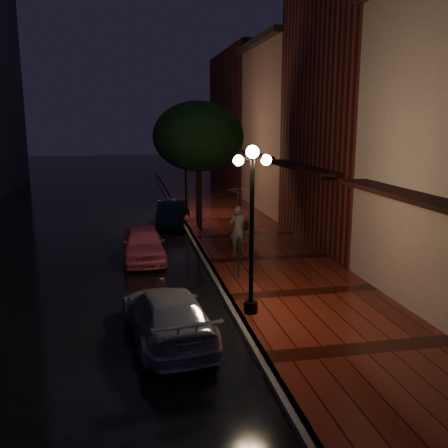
{
  "coord_description": "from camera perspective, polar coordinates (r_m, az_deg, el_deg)",
  "views": [
    {
      "loc": [
        -2.68,
        -16.88,
        5.04
      ],
      "look_at": [
        0.69,
        0.37,
        1.4
      ],
      "focal_mm": 40.0,
      "sensor_mm": 36.0,
      "label": 1
    }
  ],
  "objects": [
    {
      "name": "ground",
      "position": [
        17.82,
        -1.97,
        -4.73
      ],
      "size": [
        120.0,
        120.0,
        0.0
      ],
      "primitive_type": "plane",
      "color": "black",
      "rests_on": "ground"
    },
    {
      "name": "sidewalk",
      "position": [
        18.28,
        5.03,
        -4.11
      ],
      "size": [
        4.5,
        60.0,
        0.15
      ],
      "primitive_type": "cube",
      "color": "#46140C",
      "rests_on": "ground"
    },
    {
      "name": "curb",
      "position": [
        17.8,
        -1.97,
        -4.5
      ],
      "size": [
        0.25,
        60.0,
        0.15
      ],
      "primitive_type": "cube",
      "color": "#595451",
      "rests_on": "ground"
    },
    {
      "name": "storefront_mid",
      "position": [
        21.22,
        16.47,
        12.48
      ],
      "size": [
        5.0,
        8.0,
        11.0
      ],
      "primitive_type": "cube",
      "color": "#511914",
      "rests_on": "ground"
    },
    {
      "name": "storefront_far",
      "position": [
        28.58,
        8.88,
        10.49
      ],
      "size": [
        5.0,
        8.0,
        9.0
      ],
      "primitive_type": "cube",
      "color": "#8C5951",
      "rests_on": "ground"
    },
    {
      "name": "storefront_extra",
      "position": [
        38.13,
        3.71,
        11.62
      ],
      "size": [
        5.0,
        12.0,
        10.0
      ],
      "primitive_type": "cube",
      "color": "#511914",
      "rests_on": "ground"
    },
    {
      "name": "streetlamp_near",
      "position": [
        12.5,
        3.18,
        0.42
      ],
      "size": [
        0.96,
        0.36,
        4.31
      ],
      "color": "black",
      "rests_on": "sidewalk"
    },
    {
      "name": "streetlamp_far",
      "position": [
        26.17,
        -4.4,
        6.32
      ],
      "size": [
        0.96,
        0.36,
        4.31
      ],
      "color": "black",
      "rests_on": "sidewalk"
    },
    {
      "name": "street_tree",
      "position": [
        23.12,
        -2.92,
        9.72
      ],
      "size": [
        4.16,
        4.16,
        5.8
      ],
      "color": "black",
      "rests_on": "sidewalk"
    },
    {
      "name": "pink_car",
      "position": [
        18.52,
        -9.22,
        -2.2
      ],
      "size": [
        1.56,
        3.77,
        1.28
      ],
      "primitive_type": "imported",
      "rotation": [
        0.0,
        0.0,
        0.01
      ],
      "color": "#E45E77",
      "rests_on": "ground"
    },
    {
      "name": "navy_car",
      "position": [
        24.64,
        -6.05,
        1.31
      ],
      "size": [
        1.76,
        3.9,
        1.24
      ],
      "primitive_type": "imported",
      "rotation": [
        0.0,
        0.0,
        -0.12
      ],
      "color": "black",
      "rests_on": "ground"
    },
    {
      "name": "silver_car",
      "position": [
        11.89,
        -6.48,
        -10.25
      ],
      "size": [
        2.24,
        4.4,
        1.22
      ],
      "primitive_type": "imported",
      "rotation": [
        0.0,
        0.0,
        3.27
      ],
      "color": "#9F9EA6",
      "rests_on": "ground"
    },
    {
      "name": "woman_with_umbrella",
      "position": [
        18.79,
        1.63,
        1.69
      ],
      "size": [
        1.02,
        1.04,
        2.46
      ],
      "rotation": [
        0.0,
        0.0,
        3.23
      ],
      "color": "white",
      "rests_on": "sidewalk"
    },
    {
      "name": "parking_meter",
      "position": [
        15.71,
        1.67,
        -3.62
      ],
      "size": [
        0.13,
        0.1,
        1.22
      ],
      "rotation": [
        0.0,
        0.0,
        0.18
      ],
      "color": "black",
      "rests_on": "sidewalk"
    }
  ]
}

